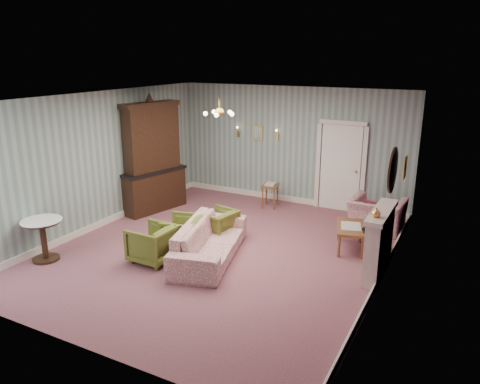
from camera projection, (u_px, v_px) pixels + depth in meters
The scene contains 27 objects.
floor at pixel (221, 250), 8.91m from camera, with size 7.00×7.00×0.00m, color #8B515D.
ceiling at pixel (219, 98), 8.07m from camera, with size 7.00×7.00×0.00m, color white.
wall_back at pixel (291, 146), 11.46m from camera, with size 6.00×6.00×0.00m, color slate.
wall_front at pixel (74, 245), 5.52m from camera, with size 6.00×6.00×0.00m, color slate.
wall_left at pixel (98, 161), 9.82m from camera, with size 7.00×7.00×0.00m, color slate.
wall_right at pixel (388, 201), 7.16m from camera, with size 7.00×7.00×0.00m, color slate.
wall_right_floral at pixel (387, 201), 7.16m from camera, with size 7.00×7.00×0.00m, color #B15884.
door at pixel (341, 166), 10.96m from camera, with size 1.12×0.12×2.16m, color white, non-canonical shape.
olive_chair_a at pixel (152, 242), 8.36m from camera, with size 0.73×0.68×0.75m, color #5D6523.
olive_chair_b at pixel (183, 232), 8.82m from camera, with size 0.73×0.68×0.75m, color #5D6523.
olive_chair_c at pixel (217, 223), 9.36m from camera, with size 0.67×0.63×0.69m, color #5D6523.
sofa_chintz at pixel (210, 235), 8.48m from camera, with size 2.32×0.68×0.91m, color #9D3F56.
wingback_chair at pixel (377, 209), 9.80m from camera, with size 1.08×0.70×0.95m, color #9D3F56.
dresser at pixel (152, 154), 10.85m from camera, with size 0.57×1.65×2.75m, color black, non-canonical shape.
fireplace at pixel (379, 242), 7.81m from camera, with size 0.30×1.40×1.16m, color beige, non-canonical shape.
mantel_vase at pixel (376, 213), 7.29m from camera, with size 0.15×0.15×0.15m, color gold.
oval_mirror at pixel (392, 170), 7.40m from camera, with size 0.04×0.76×0.84m, color white, non-canonical shape.
framed_print at pixel (405, 168), 8.61m from camera, with size 0.04×0.34×0.42m, color gold, non-canonical shape.
coffee_table at pixel (350, 238), 8.88m from camera, with size 0.53×0.95×0.48m, color brown, non-canonical shape.
side_table_black at pixel (374, 242), 8.59m from camera, with size 0.38×0.38×0.57m, color black, non-canonical shape.
pedestal_table at pixel (44, 240), 8.39m from camera, with size 0.72×0.72×0.79m, color black, non-canonical shape.
nesting_table at pixel (270, 195), 11.35m from camera, with size 0.37×0.47×0.62m, color brown, non-canonical shape.
gilt_mirror_back at pixel (257, 133), 11.75m from camera, with size 0.28×0.06×0.36m, color gold, non-canonical shape.
sconce_left at pixel (238, 132), 11.98m from camera, with size 0.16×0.12×0.30m, color gold, non-canonical shape.
sconce_right at pixel (277, 135), 11.49m from camera, with size 0.16×0.12×0.30m, color gold, non-canonical shape.
chandelier at pixel (220, 113), 8.15m from camera, with size 0.56×0.56×0.36m, color gold, non-canonical shape.
burgundy_cushion at pixel (373, 211), 9.69m from camera, with size 0.38×0.10×0.38m, color maroon.
Camera 1 is at (4.12, -7.10, 3.64)m, focal length 34.55 mm.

